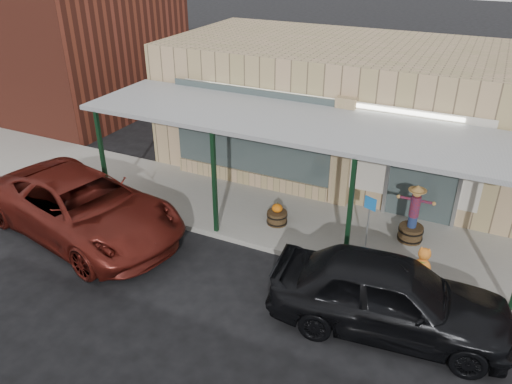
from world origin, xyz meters
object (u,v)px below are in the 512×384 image
at_px(parked_sedan, 390,295).
at_px(car_maroon, 83,207).
at_px(handicap_sign, 369,218).
at_px(barrel_pumpkin, 277,216).
at_px(barrel_scarecrow, 412,222).

height_order(parked_sedan, car_maroon, car_maroon).
distance_m(handicap_sign, parked_sedan, 2.54).
bearing_deg(parked_sedan, barrel_pumpkin, 48.18).
xyz_separation_m(barrel_scarecrow, handicap_sign, (-0.92, -1.06, 0.47)).
relative_size(barrel_scarecrow, barrel_pumpkin, 2.24).
xyz_separation_m(barrel_scarecrow, car_maroon, (-8.07, -3.25, 0.14)).
bearing_deg(handicap_sign, barrel_pumpkin, -165.69).
height_order(barrel_scarecrow, parked_sedan, barrel_scarecrow).
height_order(barrel_scarecrow, car_maroon, barrel_scarecrow).
bearing_deg(parked_sedan, barrel_scarecrow, -3.93).
bearing_deg(handicap_sign, parked_sedan, -44.05).
height_order(barrel_pumpkin, parked_sedan, parked_sedan).
height_order(handicap_sign, car_maroon, handicap_sign).
bearing_deg(barrel_scarecrow, barrel_pumpkin, 169.51).
distance_m(barrel_pumpkin, handicap_sign, 2.70).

